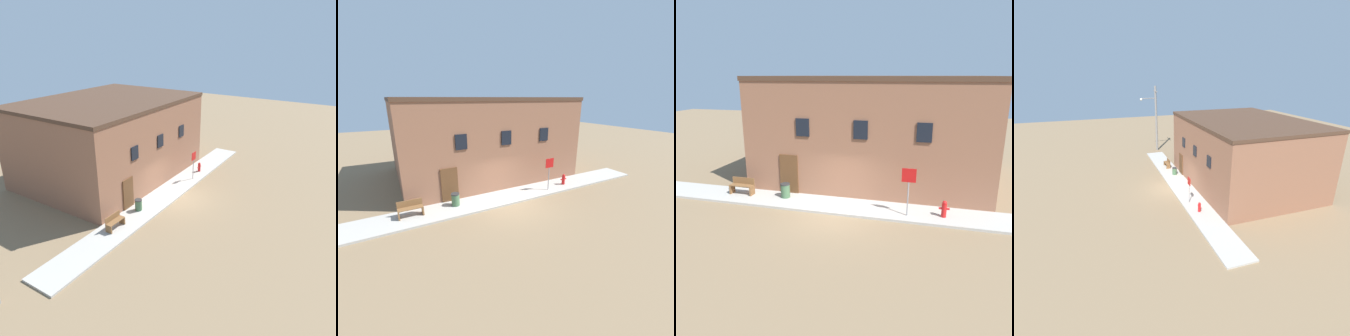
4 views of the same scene
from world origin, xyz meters
TOP-DOWN VIEW (x-y plane):
  - ground_plane at (0.00, 0.00)m, footprint 80.00×80.00m
  - sidewalk at (0.00, 1.02)m, footprint 22.11×2.04m
  - brick_building at (0.80, 6.80)m, footprint 12.89×9.64m
  - fire_hydrant at (4.87, 0.87)m, footprint 0.47×0.22m
  - stop_sign at (3.28, 0.60)m, footprint 0.62×0.06m
  - bench at (-5.39, 1.19)m, footprint 1.27×0.44m
  - trash_bin at (-2.95, 1.28)m, footprint 0.48×0.48m

SIDE VIEW (x-z plane):
  - ground_plane at x=0.00m, z-range 0.00..0.00m
  - sidewalk at x=0.00m, z-range 0.00..0.12m
  - trash_bin at x=-2.95m, z-range 0.12..0.87m
  - fire_hydrant at x=4.87m, z-range 0.12..0.89m
  - bench at x=-5.39m, z-range 0.11..0.97m
  - stop_sign at x=3.28m, z-range 0.55..2.74m
  - brick_building at x=0.80m, z-range 0.00..6.16m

